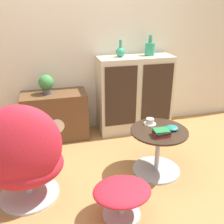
# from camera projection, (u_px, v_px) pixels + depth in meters

# --- Properties ---
(ground_plane) EXTENTS (12.00, 12.00, 0.00)m
(ground_plane) POSITION_uv_depth(u_px,v_px,m) (114.00, 197.00, 2.26)
(ground_plane) COLOR #A87542
(wall_back) EXTENTS (6.40, 0.06, 2.60)m
(wall_back) POSITION_uv_depth(u_px,v_px,m) (82.00, 25.00, 3.03)
(wall_back) COLOR beige
(wall_back) RESTS_ON ground_plane
(sideboard) EXTENTS (0.91, 0.38, 0.95)m
(sideboard) POSITION_uv_depth(u_px,v_px,m) (134.00, 94.00, 3.30)
(sideboard) COLOR beige
(sideboard) RESTS_ON ground_plane
(tv_console) EXTENTS (0.75, 0.39, 0.57)m
(tv_console) POSITION_uv_depth(u_px,v_px,m) (56.00, 116.00, 3.14)
(tv_console) COLOR brown
(tv_console) RESTS_ON ground_plane
(egg_chair) EXTENTS (0.65, 0.60, 0.89)m
(egg_chair) POSITION_uv_depth(u_px,v_px,m) (23.00, 157.00, 2.07)
(egg_chair) COLOR #B7B7BC
(egg_chair) RESTS_ON ground_plane
(ottoman) EXTENTS (0.45, 0.38, 0.28)m
(ottoman) POSITION_uv_depth(u_px,v_px,m) (122.00, 194.00, 1.99)
(ottoman) COLOR #B7B7BC
(ottoman) RESTS_ON ground_plane
(coffee_table) EXTENTS (0.54, 0.54, 0.45)m
(coffee_table) POSITION_uv_depth(u_px,v_px,m) (158.00, 149.00, 2.52)
(coffee_table) COLOR #B7B7BC
(coffee_table) RESTS_ON ground_plane
(vase_leftmost) EXTENTS (0.11, 0.11, 0.20)m
(vase_leftmost) POSITION_uv_depth(u_px,v_px,m) (120.00, 52.00, 3.05)
(vase_leftmost) COLOR #2D8E6B
(vase_leftmost) RESTS_ON sideboard
(vase_inner_left) EXTENTS (0.12, 0.12, 0.24)m
(vase_inner_left) POSITION_uv_depth(u_px,v_px,m) (150.00, 48.00, 3.13)
(vase_inner_left) COLOR #2D8E6B
(vase_inner_left) RESTS_ON sideboard
(potted_plant) EXTENTS (0.17, 0.17, 0.22)m
(potted_plant) POSITION_uv_depth(u_px,v_px,m) (46.00, 83.00, 2.96)
(potted_plant) COLOR #4C4C51
(potted_plant) RESTS_ON tv_console
(teacup) EXTENTS (0.12, 0.12, 0.06)m
(teacup) POSITION_uv_depth(u_px,v_px,m) (150.00, 122.00, 2.55)
(teacup) COLOR silver
(teacup) RESTS_ON coffee_table
(book_stack) EXTENTS (0.15, 0.12, 0.06)m
(book_stack) POSITION_uv_depth(u_px,v_px,m) (161.00, 133.00, 2.33)
(book_stack) COLOR red
(book_stack) RESTS_ON coffee_table
(bowl) EXTENTS (0.12, 0.12, 0.04)m
(bowl) POSITION_uv_depth(u_px,v_px,m) (172.00, 128.00, 2.44)
(bowl) COLOR #1E7A70
(bowl) RESTS_ON coffee_table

